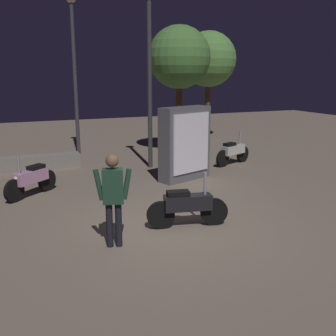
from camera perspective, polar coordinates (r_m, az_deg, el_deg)
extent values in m
plane|color=#756656|center=(8.23, 0.02, -8.37)|extent=(40.00, 40.00, 0.00)
cylinder|color=black|center=(8.09, -1.03, -6.63)|extent=(0.57, 0.22, 0.56)
cylinder|color=black|center=(8.34, 6.48, -6.11)|extent=(0.57, 0.22, 0.56)
cube|color=black|center=(8.12, 2.80, -4.85)|extent=(0.99, 0.50, 0.30)
cube|color=black|center=(8.02, 1.43, -3.58)|extent=(0.48, 0.33, 0.10)
cylinder|color=gray|center=(8.10, 5.24, -2.17)|extent=(0.07, 0.07, 0.45)
sphere|color=#F2EABF|center=(8.22, 5.87, -4.32)|extent=(0.12, 0.12, 0.12)
cylinder|color=black|center=(11.11, -16.63, -1.66)|extent=(0.50, 0.43, 0.56)
cylinder|color=black|center=(10.38, -20.81, -3.02)|extent=(0.50, 0.43, 0.56)
cube|color=#C68CB7|center=(10.68, -18.74, -1.13)|extent=(0.92, 0.84, 0.30)
cube|color=black|center=(10.77, -18.06, 0.13)|extent=(0.49, 0.46, 0.10)
cylinder|color=gray|center=(10.36, -20.27, 0.46)|extent=(0.08, 0.08, 0.45)
sphere|color=#F2EABF|center=(10.37, -20.53, -1.40)|extent=(0.12, 0.12, 0.12)
cylinder|color=black|center=(13.46, 7.69, 1.33)|extent=(0.56, 0.29, 0.56)
cylinder|color=black|center=(14.32, 10.44, 1.95)|extent=(0.56, 0.29, 0.56)
cube|color=beige|center=(13.84, 9.14, 2.58)|extent=(0.99, 0.61, 0.30)
cube|color=black|center=(13.65, 8.66, 3.30)|extent=(0.50, 0.38, 0.10)
cylinder|color=gray|center=(14.06, 10.06, 4.26)|extent=(0.08, 0.08, 0.45)
sphere|color=#F2EABF|center=(14.19, 10.25, 3.00)|extent=(0.12, 0.12, 0.12)
cylinder|color=black|center=(7.31, -6.95, -7.88)|extent=(0.12, 0.12, 0.82)
cylinder|color=black|center=(7.32, -8.22, -7.92)|extent=(0.12, 0.12, 0.82)
cube|color=#1E3F2D|center=(7.09, -7.76, -2.53)|extent=(0.41, 0.33, 0.61)
sphere|color=brown|center=(6.98, -7.87, 1.00)|extent=(0.23, 0.23, 0.23)
cylinder|color=#1E3F2D|center=(7.08, -5.82, -2.24)|extent=(0.20, 0.14, 0.55)
cylinder|color=#1E3F2D|center=(7.09, -9.71, -2.35)|extent=(0.20, 0.14, 0.55)
cylinder|color=#38383D|center=(13.01, -2.59, 11.35)|extent=(0.14, 0.14, 5.21)
cylinder|color=#38383D|center=(15.64, -12.91, 11.81)|extent=(0.14, 0.14, 5.46)
cylinder|color=#4C331E|center=(18.94, 5.57, 8.18)|extent=(0.24, 0.24, 2.76)
sphere|color=#568C42|center=(18.88, 5.73, 14.98)|extent=(2.47, 2.47, 2.47)
cylinder|color=#4C331E|center=(15.46, 1.55, 7.15)|extent=(0.24, 0.24, 2.78)
sphere|color=#477A38|center=(15.38, 1.60, 15.30)|extent=(2.29, 2.29, 2.29)
cube|color=#595960|center=(11.64, 2.36, 3.43)|extent=(1.68, 0.99, 2.10)
cube|color=white|center=(11.44, 3.31, 3.50)|extent=(1.29, 0.47, 1.68)
cube|color=gray|center=(13.66, -18.87, 0.66)|extent=(3.15, 0.50, 0.45)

